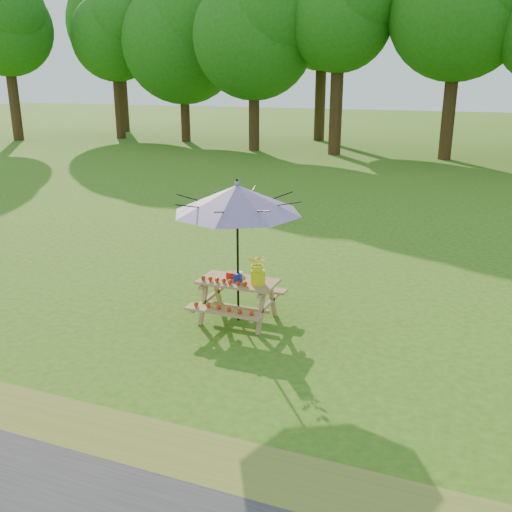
% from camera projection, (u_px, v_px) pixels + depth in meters
% --- Properties ---
extents(ground, '(120.00, 120.00, 0.00)m').
position_uv_depth(ground, '(299.00, 351.00, 8.02)').
color(ground, '#306112').
rests_on(ground, ground).
extents(drygrass_strip, '(120.00, 1.20, 0.01)m').
position_uv_depth(drygrass_strip, '(213.00, 474.00, 5.54)').
color(drygrass_strip, olive).
rests_on(drygrass_strip, ground).
extents(picnic_table, '(1.20, 1.32, 0.67)m').
position_uv_depth(picnic_table, '(238.00, 301.00, 8.92)').
color(picnic_table, olive).
rests_on(picnic_table, ground).
extents(patio_umbrella, '(2.14, 2.14, 2.25)m').
position_uv_depth(patio_umbrella, '(237.00, 199.00, 8.44)').
color(patio_umbrella, black).
rests_on(patio_umbrella, ground).
extents(produce_bins, '(0.29, 0.35, 0.13)m').
position_uv_depth(produce_bins, '(236.00, 276.00, 8.86)').
color(produce_bins, red).
rests_on(produce_bins, picnic_table).
extents(tomatoes_row, '(0.77, 0.13, 0.07)m').
position_uv_depth(tomatoes_row, '(224.00, 281.00, 8.70)').
color(tomatoes_row, red).
rests_on(tomatoes_row, picnic_table).
extents(flower_bucket, '(0.32, 0.29, 0.49)m').
position_uv_depth(flower_bucket, '(258.00, 268.00, 8.59)').
color(flower_bucket, yellow).
rests_on(flower_bucket, picnic_table).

